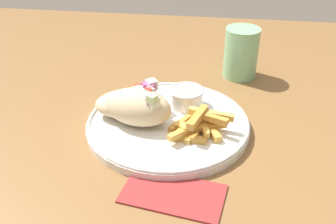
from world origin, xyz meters
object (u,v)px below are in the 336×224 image
fries_pile (198,126)px  water_glass (241,55)px  sauce_ramekin (187,96)px  pita_sandwich_near (138,107)px  plate (168,124)px  pita_sandwich_far (131,102)px

fries_pile → water_glass: 0.27m
fries_pile → sauce_ramekin: 0.09m
pita_sandwich_near → plate: bearing=21.2°
plate → fries_pile: fries_pile is taller
pita_sandwich_near → sauce_ramekin: bearing=52.6°
plate → water_glass: 0.27m
plate → pita_sandwich_far: bearing=166.0°
fries_pile → pita_sandwich_near: bearing=171.3°
pita_sandwich_far → plate: bearing=-28.7°
plate → water_glass: bearing=60.8°
plate → pita_sandwich_far: (-0.07, 0.02, 0.03)m
pita_sandwich_near → pita_sandwich_far: (-0.02, 0.03, -0.01)m
pita_sandwich_near → fries_pile: (0.11, -0.02, -0.02)m
sauce_ramekin → fries_pile: bearing=-71.8°
pita_sandwich_far → fries_pile: bearing=-33.6°
pita_sandwich_far → sauce_ramekin: bearing=8.9°
pita_sandwich_far → sauce_ramekin: (0.10, 0.04, -0.00)m
pita_sandwich_near → sauce_ramekin: 0.10m
pita_sandwich_near → water_glass: (0.18, 0.24, 0.00)m
pita_sandwich_near → sauce_ramekin: size_ratio=2.02×
fries_pile → pita_sandwich_far: bearing=161.2°
plate → pita_sandwich_near: pita_sandwich_near is taller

